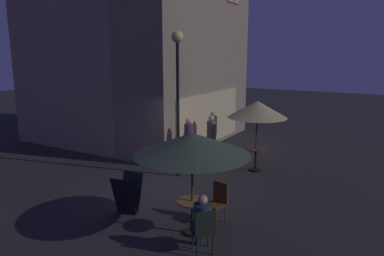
{
  "coord_description": "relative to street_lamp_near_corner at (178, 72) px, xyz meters",
  "views": [
    {
      "loc": [
        -8.48,
        -5.83,
        3.95
      ],
      "look_at": [
        0.99,
        -0.32,
        1.65
      ],
      "focal_mm": 33.91,
      "sensor_mm": 36.0,
      "label": 1
    }
  ],
  "objects": [
    {
      "name": "patio_umbrella_0",
      "position": [
        -3.09,
        -2.31,
        -1.31
      ],
      "size": [
        2.5,
        2.5,
        2.29
      ],
      "color": "black",
      "rests_on": "ground"
    },
    {
      "name": "cafe_table_1",
      "position": [
        1.76,
        -1.97,
        -2.8
      ],
      "size": [
        0.71,
        0.71,
        0.78
      ],
      "color": "black",
      "rests_on": "ground"
    },
    {
      "name": "patron_standing_2",
      "position": [
        0.88,
        0.12,
        -2.46
      ],
      "size": [
        0.32,
        0.32,
        1.76
      ],
      "rotation": [
        0.0,
        0.0,
        0.23
      ],
      "color": "#5B386F",
      "rests_on": "ground"
    },
    {
      "name": "street_lamp_near_corner",
      "position": [
        0.0,
        0.0,
        0.0
      ],
      "size": [
        0.37,
        0.37,
        4.58
      ],
      "color": "black",
      "rests_on": "ground"
    },
    {
      "name": "cafe_chair_0",
      "position": [
        -3.71,
        -2.94,
        -2.8
      ],
      "size": [
        0.58,
        0.58,
        0.95
      ],
      "rotation": [
        0.0,
        0.0,
        0.79
      ],
      "color": "black",
      "rests_on": "ground"
    },
    {
      "name": "cafe_building",
      "position": [
        2.77,
        3.44,
        0.86
      ],
      "size": [
        7.34,
        8.1,
        8.44
      ],
      "color": "gray",
      "rests_on": "ground"
    },
    {
      "name": "menu_sandwich_board",
      "position": [
        -2.98,
        -0.39,
        -2.86
      ],
      "size": [
        0.74,
        0.64,
        0.97
      ],
      "rotation": [
        0.0,
        0.0,
        0.15
      ],
      "color": "black",
      "rests_on": "ground"
    },
    {
      "name": "patio_umbrella_1",
      "position": [
        1.76,
        -1.97,
        -1.26
      ],
      "size": [
        1.96,
        1.96,
        2.38
      ],
      "color": "black",
      "rests_on": "ground"
    },
    {
      "name": "patron_standing_3",
      "position": [
        2.51,
        0.04,
        -2.46
      ],
      "size": [
        0.32,
        0.32,
        1.77
      ],
      "rotation": [
        0.0,
        0.0,
        4.27
      ],
      "color": "#2B402E",
      "rests_on": "ground"
    },
    {
      "name": "cafe_table_0",
      "position": [
        -3.09,
        -2.31,
        -2.81
      ],
      "size": [
        0.69,
        0.69,
        0.77
      ],
      "color": "black",
      "rests_on": "ground"
    },
    {
      "name": "patron_seated_0",
      "position": [
        -3.61,
        -2.83,
        -2.67
      ],
      "size": [
        0.54,
        0.54,
        1.22
      ],
      "rotation": [
        0.0,
        0.0,
        0.79
      ],
      "color": "#1A364A",
      "rests_on": "ground"
    },
    {
      "name": "patron_standing_1",
      "position": [
        1.91,
        -0.21,
        -2.48
      ],
      "size": [
        0.32,
        0.32,
        1.73
      ],
      "rotation": [
        0.0,
        0.0,
        1.23
      ],
      "color": "#441F1C",
      "rests_on": "ground"
    },
    {
      "name": "cafe_chair_1",
      "position": [
        -2.25,
        -2.53,
        -2.8
      ],
      "size": [
        0.52,
        0.52,
        0.95
      ],
      "rotation": [
        0.0,
        0.0,
        2.89
      ],
      "color": "brown",
      "rests_on": "ground"
    },
    {
      "name": "ground_plane",
      "position": [
        -1.01,
        -0.2,
        -3.36
      ],
      "size": [
        60.0,
        60.0,
        0.0
      ],
      "primitive_type": "plane",
      "color": "#2A2828"
    }
  ]
}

